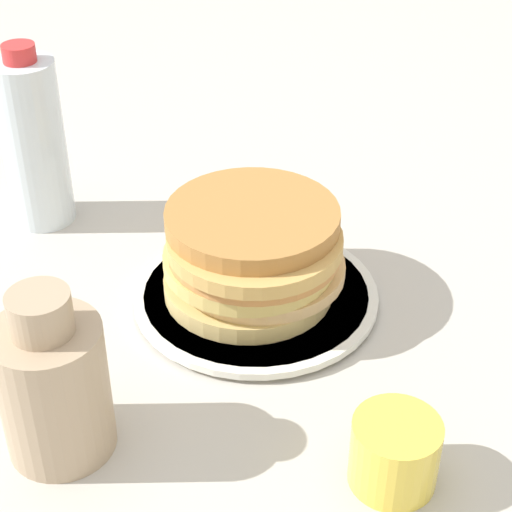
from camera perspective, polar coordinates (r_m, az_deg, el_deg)
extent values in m
plane|color=#BCB7AD|center=(0.83, 1.67, -3.44)|extent=(4.00, 4.00, 0.00)
cylinder|color=silver|center=(0.84, 0.00, -2.70)|extent=(0.22, 0.22, 0.01)
cylinder|color=silver|center=(0.83, 0.00, -2.57)|extent=(0.24, 0.24, 0.01)
cylinder|color=#D7BA70|center=(0.83, -0.51, -1.83)|extent=(0.16, 0.16, 0.02)
cylinder|color=#DEB478|center=(0.82, 0.29, -0.75)|extent=(0.16, 0.16, 0.01)
cylinder|color=#D7BB67|center=(0.81, -0.48, -0.15)|extent=(0.16, 0.16, 0.01)
cylinder|color=#C58447|center=(0.80, -0.10, 0.49)|extent=(0.16, 0.16, 0.01)
cylinder|color=tan|center=(0.79, -0.05, 1.14)|extent=(0.16, 0.16, 0.01)
cylinder|color=#B0783C|center=(0.79, -0.25, 2.55)|extent=(0.16, 0.16, 0.02)
cylinder|color=yellow|center=(0.66, 9.22, -12.81)|extent=(0.07, 0.07, 0.06)
cylinder|color=tan|center=(0.68, -13.31, -8.66)|extent=(0.09, 0.09, 0.12)
cylinder|color=tan|center=(0.63, -14.19, -3.73)|extent=(0.05, 0.05, 0.03)
cylinder|color=silver|center=(0.95, -14.59, 7.24)|extent=(0.07, 0.07, 0.19)
cylinder|color=red|center=(0.91, -15.53, 12.91)|extent=(0.03, 0.03, 0.02)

